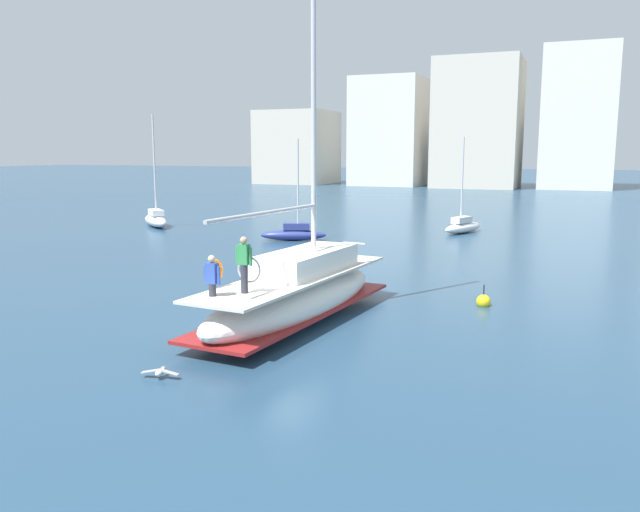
{
  "coord_description": "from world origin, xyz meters",
  "views": [
    {
      "loc": [
        8.47,
        -17.13,
        5.31
      ],
      "look_at": [
        0.26,
        2.93,
        1.8
      ],
      "focal_mm": 35.98,
      "sensor_mm": 36.0,
      "label": 1
    }
  ],
  "objects": [
    {
      "name": "mooring_buoy",
      "position": [
        5.49,
        5.28,
        0.15
      ],
      "size": [
        0.5,
        0.5,
        0.85
      ],
      "color": "yellow",
      "rests_on": "ground"
    },
    {
      "name": "waterfront_buildings",
      "position": [
        4.87,
        86.32,
        9.55
      ],
      "size": [
        86.14,
        16.89,
        23.72
      ],
      "color": "beige",
      "rests_on": "ground"
    },
    {
      "name": "seagull",
      "position": [
        -0.57,
        -5.08,
        0.15
      ],
      "size": [
        0.94,
        0.48,
        0.16
      ],
      "color": "silver",
      "rests_on": "ground"
    },
    {
      "name": "moored_catamaran",
      "position": [
        1.21,
        25.77,
        0.48
      ],
      "size": [
        2.39,
        4.35,
        6.3
      ],
      "color": "white",
      "rests_on": "ground"
    },
    {
      "name": "moored_sloop_far",
      "position": [
        -20.07,
        21.13,
        0.57
      ],
      "size": [
        4.64,
        4.42,
        7.96
      ],
      "color": "silver",
      "rests_on": "ground"
    },
    {
      "name": "main_sailboat",
      "position": [
        0.27,
        1.0,
        0.92
      ],
      "size": [
        3.25,
        9.77,
        13.93
      ],
      "color": "white",
      "rests_on": "ground"
    },
    {
      "name": "moored_sloop_near",
      "position": [
        -7.69,
        18.14,
        0.46
      ],
      "size": [
        4.04,
        2.42,
        6.11
      ],
      "color": "navy",
      "rests_on": "ground"
    },
    {
      "name": "ground_plane",
      "position": [
        0.0,
        0.0,
        0.0
      ],
      "size": [
        400.0,
        400.0,
        0.0
      ],
      "primitive_type": "plane",
      "color": "navy"
    }
  ]
}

